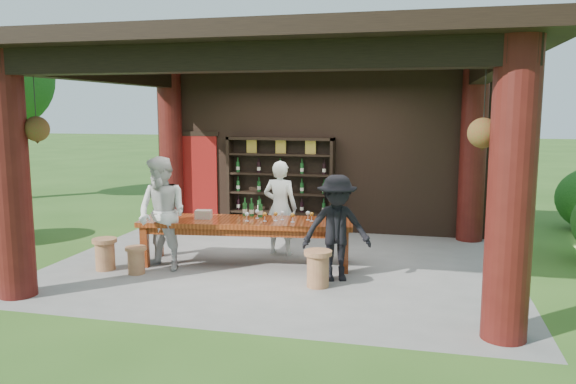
% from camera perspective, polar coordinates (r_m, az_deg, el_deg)
% --- Properties ---
extents(ground, '(90.00, 90.00, 0.00)m').
position_cam_1_polar(ground, '(9.39, -0.58, -7.30)').
color(ground, '#2D5119').
rests_on(ground, ground).
extents(pavilion, '(7.50, 6.00, 3.60)m').
position_cam_1_polar(pavilion, '(9.47, -0.04, 5.90)').
color(pavilion, slate).
rests_on(pavilion, ground).
extents(wine_shelf, '(2.25, 0.34, 1.98)m').
position_cam_1_polar(wine_shelf, '(11.68, -0.79, 0.78)').
color(wine_shelf, black).
rests_on(wine_shelf, ground).
extents(tasting_table, '(3.55, 1.33, 0.75)m').
position_cam_1_polar(tasting_table, '(9.25, -4.24, -3.52)').
color(tasting_table, '#5D220D').
rests_on(tasting_table, ground).
extents(stool_near_left, '(0.33, 0.33, 0.43)m').
position_cam_1_polar(stool_near_left, '(9.10, -15.17, -6.63)').
color(stool_near_left, brown).
rests_on(stool_near_left, ground).
extents(stool_near_right, '(0.41, 0.41, 0.53)m').
position_cam_1_polar(stool_near_right, '(8.16, 3.06, -7.68)').
color(stool_near_right, brown).
rests_on(stool_near_right, ground).
extents(stool_far_left, '(0.39, 0.39, 0.51)m').
position_cam_1_polar(stool_far_left, '(9.46, -18.10, -5.93)').
color(stool_far_left, brown).
rests_on(stool_far_left, ground).
extents(host, '(0.63, 0.44, 1.66)m').
position_cam_1_polar(host, '(9.85, -0.80, -1.61)').
color(host, white).
rests_on(host, ground).
extents(guest_woman, '(1.04, 0.92, 1.81)m').
position_cam_1_polar(guest_woman, '(9.10, -12.65, -2.17)').
color(guest_woman, silver).
rests_on(guest_woman, ground).
extents(guest_man, '(1.16, 0.88, 1.59)m').
position_cam_1_polar(guest_man, '(8.37, 4.97, -3.68)').
color(guest_man, black).
rests_on(guest_man, ground).
extents(table_bottles, '(0.37, 0.15, 0.31)m').
position_cam_1_polar(table_bottles, '(9.48, -3.66, -1.56)').
color(table_bottles, '#194C1E').
rests_on(table_bottles, tasting_table).
extents(table_glasses, '(1.09, 0.39, 0.15)m').
position_cam_1_polar(table_glasses, '(9.12, -0.84, -2.45)').
color(table_glasses, silver).
rests_on(table_glasses, tasting_table).
extents(napkin_basket, '(0.28, 0.21, 0.14)m').
position_cam_1_polar(napkin_basket, '(9.40, -8.58, -2.26)').
color(napkin_basket, '#BF6672').
rests_on(napkin_basket, tasting_table).
extents(shrubs, '(15.46, 7.76, 1.36)m').
position_cam_1_polar(shrubs, '(10.01, 14.86, -3.36)').
color(shrubs, '#194C14').
rests_on(shrubs, ground).
extents(trees, '(22.16, 11.07, 4.80)m').
position_cam_1_polar(trees, '(10.54, 21.58, 12.30)').
color(trees, '#3F2819').
rests_on(trees, ground).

